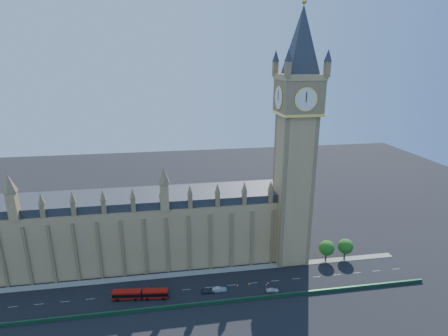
{
  "coord_description": "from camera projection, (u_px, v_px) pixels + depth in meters",
  "views": [
    {
      "loc": [
        -7.51,
        -104.55,
        75.99
      ],
      "look_at": [
        10.92,
        10.0,
        40.57
      ],
      "focal_mm": 28.0,
      "sensor_mm": 36.0,
      "label": 1
    }
  ],
  "objects": [
    {
      "name": "ground",
      "position": [
        198.0,
        288.0,
        122.05
      ],
      "size": [
        400.0,
        400.0,
        0.0
      ],
      "primitive_type": "plane",
      "color": "black",
      "rests_on": "ground"
    },
    {
      "name": "tree_east_far",
      "position": [
        346.0,
        246.0,
        139.08
      ],
      "size": [
        6.0,
        6.0,
        8.5
      ],
      "color": "#382619",
      "rests_on": "ground"
    },
    {
      "name": "tree_east_near",
      "position": [
        327.0,
        248.0,
        137.86
      ],
      "size": [
        6.0,
        6.0,
        8.5
      ],
      "color": "#382619",
      "rests_on": "ground"
    },
    {
      "name": "car_white",
      "position": [
        272.0,
        290.0,
        120.12
      ],
      "size": [
        4.67,
        2.36,
        1.3
      ],
      "primitive_type": "imported",
      "rotation": [
        0.0,
        0.0,
        1.45
      ],
      "color": "silver",
      "rests_on": "ground"
    },
    {
      "name": "kerb_north",
      "position": [
        196.0,
        273.0,
        131.0
      ],
      "size": [
        160.0,
        3.0,
        0.16
      ],
      "primitive_type": "cube",
      "color": "gray",
      "rests_on": "ground"
    },
    {
      "name": "red_bus",
      "position": [
        141.0,
        294.0,
        116.46
      ],
      "size": [
        18.51,
        4.68,
        3.12
      ],
      "rotation": [
        0.0,
        0.0,
        -0.11
      ],
      "color": "#AA120B",
      "rests_on": "ground"
    },
    {
      "name": "palace_westminster",
      "position": [
        128.0,
        229.0,
        134.98
      ],
      "size": [
        120.0,
        20.0,
        28.0
      ],
      "color": "tan",
      "rests_on": "ground"
    },
    {
      "name": "cone_b",
      "position": [
        268.0,
        283.0,
        124.52
      ],
      "size": [
        0.58,
        0.58,
        0.74
      ],
      "rotation": [
        0.0,
        0.0,
        -0.29
      ],
      "color": "black",
      "rests_on": "ground"
    },
    {
      "name": "car_silver",
      "position": [
        220.0,
        289.0,
        120.29
      ],
      "size": [
        4.9,
        1.83,
        1.6
      ],
      "primitive_type": "imported",
      "rotation": [
        0.0,
        0.0,
        1.54
      ],
      "color": "#ACADB4",
      "rests_on": "ground"
    },
    {
      "name": "elizabeth_tower",
      "position": [
        297.0,
        124.0,
        125.11
      ],
      "size": [
        20.59,
        20.59,
        105.0
      ],
      "color": "tan",
      "rests_on": "ground"
    },
    {
      "name": "car_grey",
      "position": [
        208.0,
        291.0,
        119.68
      ],
      "size": [
        4.66,
        2.17,
        1.54
      ],
      "primitive_type": "imported",
      "rotation": [
        0.0,
        0.0,
        1.49
      ],
      "color": "#3B3D42",
      "rests_on": "ground"
    },
    {
      "name": "cone_a",
      "position": [
        238.0,
        285.0,
        123.08
      ],
      "size": [
        0.6,
        0.6,
        0.8
      ],
      "rotation": [
        0.0,
        0.0,
        0.23
      ],
      "color": "black",
      "rests_on": "ground"
    },
    {
      "name": "cone_c",
      "position": [
        266.0,
        285.0,
        123.54
      ],
      "size": [
        0.48,
        0.48,
        0.65
      ],
      "rotation": [
        0.0,
        0.0,
        0.2
      ],
      "color": "black",
      "rests_on": "ground"
    },
    {
      "name": "cone_d",
      "position": [
        249.0,
        284.0,
        123.96
      ],
      "size": [
        0.55,
        0.55,
        0.78
      ],
      "rotation": [
        0.0,
        0.0,
        0.12
      ],
      "color": "black",
      "rests_on": "ground"
    },
    {
      "name": "bridge_parapet",
      "position": [
        200.0,
        304.0,
        113.38
      ],
      "size": [
        160.0,
        0.6,
        1.2
      ],
      "primitive_type": "cube",
      "color": "#1E4C2D",
      "rests_on": "ground"
    }
  ]
}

